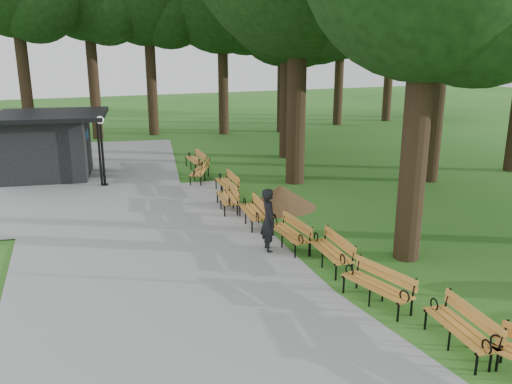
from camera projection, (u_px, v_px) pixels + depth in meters
name	position (u px, v px, depth m)	size (l,w,h in m)	color
ground	(336.00, 288.00, 12.99)	(100.00, 100.00, 0.00)	#27631C
path	(149.00, 264.00, 14.28)	(12.00, 38.00, 0.06)	gray
person	(269.00, 220.00, 15.00)	(0.68, 0.44, 1.86)	black
kiosk	(46.00, 146.00, 23.03)	(4.56, 3.97, 2.86)	black
lamp_post	(101.00, 136.00, 21.47)	(0.32, 0.32, 2.91)	black
dirt_mound	(281.00, 197.00, 19.05)	(2.23, 2.23, 0.84)	#47301C
bench_1	(460.00, 329.00, 10.29)	(1.90, 0.64, 0.88)	orange
bench_2	(377.00, 286.00, 12.07)	(1.90, 0.64, 0.88)	orange
bench_3	(330.00, 251.00, 14.08)	(1.90, 0.64, 0.88)	orange
bench_4	(289.00, 233.00, 15.38)	(1.90, 0.64, 0.88)	orange
bench_5	(252.00, 212.00, 17.32)	(1.90, 0.64, 0.88)	orange
bench_6	(227.00, 198.00, 18.84)	(1.90, 0.64, 0.88)	orange
bench_7	(227.00, 184.00, 20.70)	(1.90, 0.64, 0.88)	orange
bench_8	(199.00, 171.00, 22.71)	(1.90, 0.64, 0.88)	orange
bench_9	(195.00, 160.00, 24.80)	(1.90, 0.64, 0.88)	orange
tree_backdrop	(267.00, 2.00, 33.72)	(36.76, 9.47, 16.36)	black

